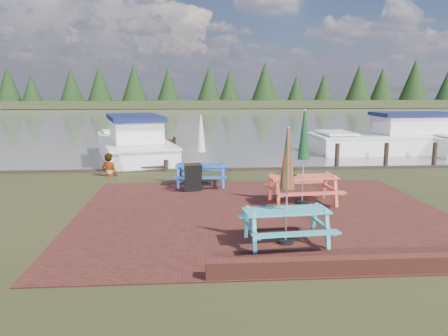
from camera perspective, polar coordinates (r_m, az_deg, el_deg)
name	(u,v)px	position (r m, az deg, el deg)	size (l,w,h in m)	color
ground	(270,227)	(9.81, 5.99, -7.65)	(120.00, 120.00, 0.00)	black
paving	(263,214)	(10.75, 5.06, -5.97)	(9.00, 7.50, 0.02)	#3A1612
brick_wall	(419,260)	(8.28, 24.15, -10.87)	(6.21, 1.79, 0.30)	#4C1E16
water	(209,118)	(46.31, -2.01, 6.56)	(120.00, 60.00, 0.02)	#4B4840
far_treeline	(202,87)	(75.20, -2.84, 10.48)	(120.00, 10.00, 8.10)	black
picnic_table_teal	(287,204)	(8.58, 8.18, -4.73)	(1.77, 1.61, 2.29)	teal
picnic_table_red	(303,172)	(11.61, 10.29, -0.52)	(1.90, 1.72, 2.47)	#C64632
picnic_table_blue	(201,162)	(13.63, -3.00, 0.84)	(1.69, 1.52, 2.21)	#153EA4
chalkboard	(193,178)	(12.91, -4.04, -1.28)	(0.55, 0.61, 0.83)	black
jetty	(154,152)	(20.74, -9.10, 2.14)	(1.76, 9.08, 1.00)	black
boat_jetty	(134,146)	(20.15, -11.72, 2.87)	(4.64, 8.33, 2.29)	silver
boat_near	(397,140)	(23.94, 21.69, 3.46)	(8.34, 3.17, 2.23)	silver
person	(109,153)	(15.68, -14.84, 1.87)	(0.59, 0.39, 1.62)	gray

